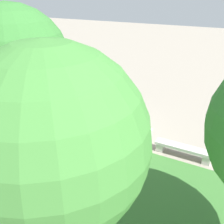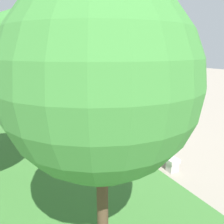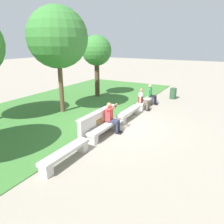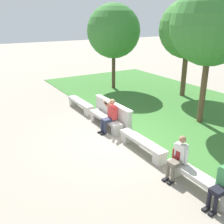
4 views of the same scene
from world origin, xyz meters
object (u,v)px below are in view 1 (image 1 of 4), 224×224
bench_main (183,150)px  bench_mid (77,121)px  bench_near (125,134)px  backpack (49,108)px  trash_bin (13,94)px  bench_far (37,110)px  tree_right_background (52,141)px  person_companion (27,101)px  person_photographer (115,122)px  person_distant (48,106)px  tree_behind_wall (14,63)px

bench_main → bench_mid: bearing=0.0°
bench_near → backpack: backpack is taller
backpack → trash_bin: size_ratio=0.57×
bench_far → tree_right_background: (-6.59, 6.01, 3.35)m
bench_mid → trash_bin: trash_bin is taller
person_companion → tree_right_background: size_ratio=0.24×
bench_main → bench_near: (2.47, 0.00, 0.00)m
bench_near → person_companion: bearing=-0.7°
person_photographer → person_distant: bearing=0.2°
bench_mid → bench_far: 2.47m
person_photographer → backpack: bearing=1.5°
bench_near → tree_behind_wall: 5.49m
bench_far → bench_near: bearing=180.0°
bench_mid → person_photographer: bearing=-177.8°
bench_near → person_distant: person_distant is taller
tree_behind_wall → trash_bin: 8.42m
bench_main → tree_behind_wall: (4.11, 3.73, 3.67)m
bench_mid → tree_behind_wall: bearing=102.5°
bench_main → person_companion: bearing=-0.5°
bench_near → person_companion: person_companion is taller
person_companion → trash_bin: size_ratio=1.68×
bench_mid → tree_right_background: (-4.12, 6.01, 3.35)m
backpack → bench_mid: bearing=-179.3°
bench_far → trash_bin: size_ratio=2.85×
bench_mid → bench_far: (2.47, 0.00, 0.00)m
trash_bin → bench_main: bearing=174.6°
person_photographer → person_companion: size_ratio=1.05×
bench_far → bench_mid: bearing=180.0°
person_distant → tree_right_background: size_ratio=0.24×
backpack → bench_main: bearing=-179.8°
backpack → bench_near: bearing=-179.7°
person_photographer → tree_right_background: (-2.13, 6.09, 2.92)m
bench_near → person_distant: size_ratio=1.69×
tree_behind_wall → person_companion: bearing=-43.8°
bench_near → trash_bin: bearing=-7.2°
person_companion → tree_behind_wall: tree_behind_wall is taller
person_companion → backpack: (-1.52, 0.09, -0.05)m
backpack → bench_far: bearing=-1.3°
bench_main → tree_behind_wall: tree_behind_wall is taller
person_distant → trash_bin: bearing=-14.6°
bench_near → backpack: (4.09, 0.02, 0.32)m
bench_mid → person_companion: (3.14, -0.07, 0.37)m
bench_main → tree_right_background: (0.83, 6.01, 3.35)m
bench_far → person_companion: (0.67, -0.07, 0.37)m
bench_mid → backpack: bearing=0.7°
bench_main → bench_far: (7.41, 0.00, 0.00)m
person_photographer → tree_right_background: 7.08m
bench_near → person_companion: 5.62m
person_distant → tree_right_background: bearing=133.8°
bench_main → tree_right_background: tree_right_background is taller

